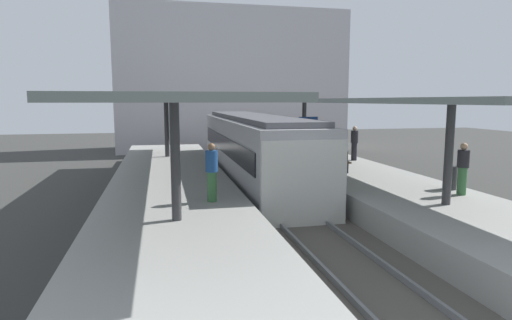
% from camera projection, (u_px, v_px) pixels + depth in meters
% --- Properties ---
extents(ground_plane, '(80.00, 80.00, 0.00)m').
position_uv_depth(ground_plane, '(274.00, 205.00, 16.46)').
color(ground_plane, '#383835').
extents(platform_left, '(4.40, 28.00, 1.00)m').
position_uv_depth(platform_left, '(172.00, 197.00, 15.57)').
color(platform_left, '#9E9E99').
rests_on(platform_left, ground_plane).
extents(platform_right, '(4.40, 28.00, 1.00)m').
position_uv_depth(platform_right, '(366.00, 188.00, 17.21)').
color(platform_right, '#9E9E99').
rests_on(platform_right, ground_plane).
extents(track_ballast, '(3.20, 28.00, 0.20)m').
position_uv_depth(track_ballast, '(274.00, 203.00, 16.45)').
color(track_ballast, '#59544C').
rests_on(track_ballast, ground_plane).
extents(rail_near_side, '(0.08, 28.00, 0.14)m').
position_uv_depth(rail_near_side, '(255.00, 199.00, 16.27)').
color(rail_near_side, slate).
rests_on(rail_near_side, track_ballast).
extents(rail_far_side, '(0.08, 28.00, 0.14)m').
position_uv_depth(rail_far_side, '(292.00, 197.00, 16.58)').
color(rail_far_side, slate).
rests_on(rail_far_side, track_ballast).
extents(commuter_train, '(2.78, 14.21, 3.10)m').
position_uv_depth(commuter_train, '(254.00, 150.00, 19.63)').
color(commuter_train, '#ADADB2').
rests_on(commuter_train, track_ballast).
extents(canopy_left, '(4.18, 21.00, 3.08)m').
position_uv_depth(canopy_left, '(168.00, 100.00, 16.46)').
color(canopy_left, '#333335').
rests_on(canopy_left, platform_left).
extents(canopy_right, '(4.18, 21.00, 3.03)m').
position_uv_depth(canopy_right, '(353.00, 101.00, 18.10)').
color(canopy_right, '#333335').
rests_on(canopy_right, platform_right).
extents(platform_bench, '(1.40, 0.41, 0.86)m').
position_uv_depth(platform_bench, '(333.00, 162.00, 17.68)').
color(platform_bench, black).
rests_on(platform_bench, platform_right).
extents(platform_sign, '(0.90, 0.08, 2.21)m').
position_uv_depth(platform_sign, '(308.00, 129.00, 19.97)').
color(platform_sign, '#262628').
rests_on(platform_sign, platform_right).
extents(litter_bin, '(0.44, 0.44, 0.80)m').
position_uv_depth(litter_bin, '(450.00, 177.00, 14.45)').
color(litter_bin, '#2D2D30').
rests_on(litter_bin, platform_right).
extents(passenger_near_bench, '(0.36, 0.36, 1.70)m').
position_uv_depth(passenger_near_bench, '(354.00, 143.00, 21.40)').
color(passenger_near_bench, '#232328').
rests_on(passenger_near_bench, platform_right).
extents(passenger_mid_platform, '(0.36, 0.36, 1.64)m').
position_uv_depth(passenger_mid_platform, '(463.00, 168.00, 13.55)').
color(passenger_mid_platform, '#386B3D').
rests_on(passenger_mid_platform, platform_right).
extents(passenger_far_end, '(0.36, 0.36, 1.73)m').
position_uv_depth(passenger_far_end, '(212.00, 171.00, 12.64)').
color(passenger_far_end, '#386B3D').
rests_on(passenger_far_end, platform_left).
extents(station_building_backdrop, '(18.00, 6.00, 11.00)m').
position_uv_depth(station_building_backdrop, '(231.00, 81.00, 35.40)').
color(station_building_backdrop, '#B7B2B7').
rests_on(station_building_backdrop, ground_plane).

